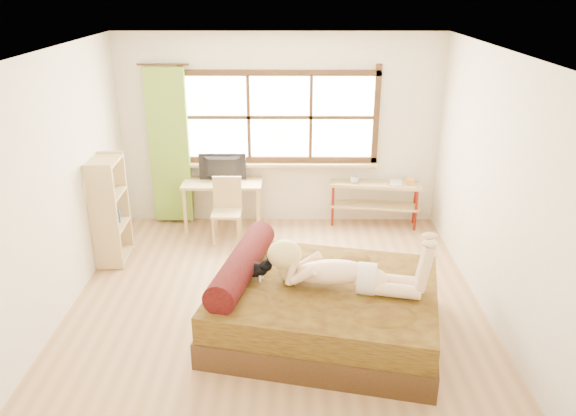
{
  "coord_description": "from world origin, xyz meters",
  "views": [
    {
      "loc": [
        0.16,
        -5.47,
        3.32
      ],
      "look_at": [
        0.13,
        0.2,
        1.01
      ],
      "focal_mm": 35.0,
      "sensor_mm": 36.0,
      "label": 1
    }
  ],
  "objects_px": {
    "chair": "(227,206)",
    "bookshelf": "(110,210)",
    "bed": "(320,306)",
    "woman": "(343,257)",
    "kitten": "(253,267)",
    "pipe_shelf": "(375,194)",
    "desk": "(222,188)"
  },
  "relations": [
    {
      "from": "chair",
      "to": "bookshelf",
      "type": "xyz_separation_m",
      "value": [
        -1.37,
        -0.65,
        0.2
      ]
    },
    {
      "from": "chair",
      "to": "bed",
      "type": "bearing_deg",
      "value": -62.48
    },
    {
      "from": "woman",
      "to": "kitten",
      "type": "height_order",
      "value": "woman"
    },
    {
      "from": "chair",
      "to": "bookshelf",
      "type": "bearing_deg",
      "value": -154.63
    },
    {
      "from": "chair",
      "to": "pipe_shelf",
      "type": "height_order",
      "value": "chair"
    },
    {
      "from": "pipe_shelf",
      "to": "chair",
      "type": "bearing_deg",
      "value": -159.07
    },
    {
      "from": "bed",
      "to": "desk",
      "type": "xyz_separation_m",
      "value": [
        -1.26,
        2.58,
        0.31
      ]
    },
    {
      "from": "woman",
      "to": "kitten",
      "type": "bearing_deg",
      "value": -177.65
    },
    {
      "from": "desk",
      "to": "chair",
      "type": "relative_size",
      "value": 1.28
    },
    {
      "from": "kitten",
      "to": "woman",
      "type": "bearing_deg",
      "value": 2.35
    },
    {
      "from": "kitten",
      "to": "pipe_shelf",
      "type": "height_order",
      "value": "kitten"
    },
    {
      "from": "chair",
      "to": "bookshelf",
      "type": "relative_size",
      "value": 0.65
    },
    {
      "from": "pipe_shelf",
      "to": "bookshelf",
      "type": "distance_m",
      "value": 3.64
    },
    {
      "from": "desk",
      "to": "bookshelf",
      "type": "height_order",
      "value": "bookshelf"
    },
    {
      "from": "bookshelf",
      "to": "kitten",
      "type": "bearing_deg",
      "value": -40.21
    },
    {
      "from": "bed",
      "to": "bookshelf",
      "type": "relative_size",
      "value": 1.86
    },
    {
      "from": "woman",
      "to": "kitten",
      "type": "relative_size",
      "value": 4.67
    },
    {
      "from": "kitten",
      "to": "desk",
      "type": "height_order",
      "value": "kitten"
    },
    {
      "from": "bed",
      "to": "kitten",
      "type": "xyz_separation_m",
      "value": [
        -0.67,
        0.09,
        0.38
      ]
    },
    {
      "from": "woman",
      "to": "chair",
      "type": "bearing_deg",
      "value": 133.04
    },
    {
      "from": "pipe_shelf",
      "to": "bookshelf",
      "type": "xyz_separation_m",
      "value": [
        -3.45,
        -1.14,
        0.21
      ]
    },
    {
      "from": "woman",
      "to": "pipe_shelf",
      "type": "distance_m",
      "value": 2.88
    },
    {
      "from": "woman",
      "to": "chair",
      "type": "distance_m",
      "value": 2.68
    },
    {
      "from": "bed",
      "to": "kitten",
      "type": "relative_size",
      "value": 7.64
    },
    {
      "from": "bed",
      "to": "pipe_shelf",
      "type": "distance_m",
      "value": 2.86
    },
    {
      "from": "kitten",
      "to": "desk",
      "type": "relative_size",
      "value": 0.29
    },
    {
      "from": "desk",
      "to": "pipe_shelf",
      "type": "distance_m",
      "value": 2.19
    },
    {
      "from": "bed",
      "to": "woman",
      "type": "height_order",
      "value": "woman"
    },
    {
      "from": "bed",
      "to": "kitten",
      "type": "distance_m",
      "value": 0.77
    },
    {
      "from": "kitten",
      "to": "desk",
      "type": "bearing_deg",
      "value": 115.48
    },
    {
      "from": "pipe_shelf",
      "to": "woman",
      "type": "bearing_deg",
      "value": -96.88
    },
    {
      "from": "woman",
      "to": "bookshelf",
      "type": "height_order",
      "value": "bookshelf"
    }
  ]
}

